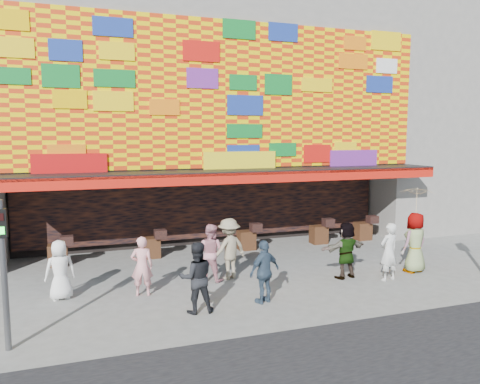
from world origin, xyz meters
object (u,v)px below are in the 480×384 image
at_px(ped_a, 60,270).
at_px(ped_g, 415,243).
at_px(ped_f, 346,250).
at_px(ped_c, 196,277).
at_px(parasol, 417,203).
at_px(ped_b, 142,266).
at_px(ped_h, 389,252).
at_px(ped_e, 264,272).
at_px(signal_left, 3,258).
at_px(ped_d, 229,249).
at_px(ped_i, 210,252).

relative_size(ped_a, ped_g, 0.84).
height_order(ped_f, ped_g, ped_g).
bearing_deg(ped_c, ped_f, -161.91).
bearing_deg(ped_a, ped_f, 161.68).
relative_size(ped_c, parasol, 0.91).
xyz_separation_m(ped_a, ped_f, (7.92, -0.82, 0.06)).
bearing_deg(ped_g, ped_f, -15.86).
distance_m(ped_a, ped_b, 2.06).
xyz_separation_m(ped_a, ped_h, (8.97, -1.43, 0.07)).
bearing_deg(ped_h, ped_f, -39.45).
relative_size(ped_e, ped_f, 0.96).
distance_m(ped_b, ped_h, 7.02).
distance_m(signal_left, ped_c, 4.17).
distance_m(ped_a, ped_g, 10.29).
bearing_deg(ped_f, ped_a, -15.14).
bearing_deg(ped_d, signal_left, 8.38).
relative_size(signal_left, ped_h, 1.77).
xyz_separation_m(ped_d, ped_e, (0.24, -2.18, -0.09)).
distance_m(ped_a, ped_e, 5.24).
bearing_deg(signal_left, ped_e, 7.84).
distance_m(ped_a, parasol, 10.38).
relative_size(ped_c, ped_i, 1.03).
bearing_deg(ped_f, ped_e, 10.93).
height_order(ped_c, ped_e, ped_c).
xyz_separation_m(ped_c, ped_e, (1.78, 0.08, -0.05)).
bearing_deg(ped_i, ped_e, 151.51).
xyz_separation_m(ped_a, ped_d, (4.63, 0.24, 0.12)).
distance_m(ped_h, ped_i, 5.18).
xyz_separation_m(signal_left, ped_i, (4.96, 2.99, -1.03)).
distance_m(signal_left, ped_e, 5.91).
xyz_separation_m(ped_b, parasol, (8.21, -0.61, 1.38)).
bearing_deg(ped_d, ped_f, 142.18).
distance_m(ped_c, ped_h, 5.91).
distance_m(ped_d, ped_e, 2.20).
bearing_deg(signal_left, ped_a, 71.93).
relative_size(signal_left, ped_g, 1.62).
height_order(ped_b, ped_f, ped_f).
height_order(ped_c, ped_g, ped_g).
height_order(ped_d, ped_f, ped_d).
height_order(ped_a, ped_d, ped_d).
distance_m(ped_i, parasol, 6.44).
distance_m(ped_d, ped_f, 3.46).
distance_m(ped_e, parasol, 5.62).
xyz_separation_m(ped_e, ped_h, (4.10, 0.51, 0.04)).
bearing_deg(ped_d, ped_e, 76.33).
distance_m(ped_d, ped_i, 0.57).
height_order(ped_a, ped_g, ped_g).
distance_m(ped_b, ped_g, 8.24).
height_order(signal_left, ped_d, signal_left).
distance_m(ped_g, parasol, 1.24).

